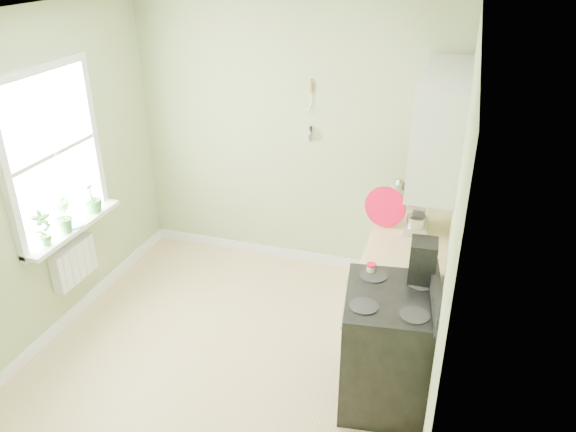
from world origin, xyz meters
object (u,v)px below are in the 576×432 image
(kettle, at_px, (398,188))
(coffee_maker, at_px, (422,263))
(stove, at_px, (388,347))
(stand_mixer, at_px, (418,212))

(kettle, height_order, coffee_maker, coffee_maker)
(stove, bearing_deg, coffee_maker, 57.74)
(coffee_maker, bearing_deg, kettle, 103.84)
(stand_mixer, bearing_deg, coffee_maker, -82.20)
(stove, relative_size, coffee_maker, 3.21)
(kettle, bearing_deg, coffee_maker, -76.16)
(stove, distance_m, coffee_maker, 0.67)
(stand_mixer, relative_size, kettle, 2.07)
(stove, height_order, coffee_maker, coffee_maker)
(kettle, relative_size, coffee_maker, 0.57)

